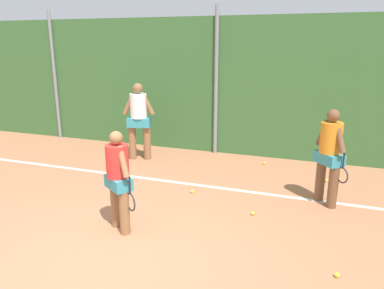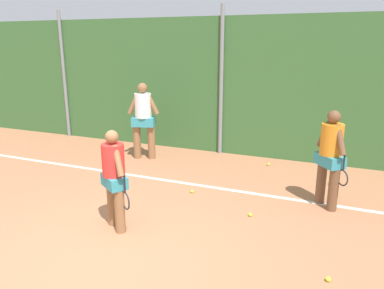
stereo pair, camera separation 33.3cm
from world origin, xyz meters
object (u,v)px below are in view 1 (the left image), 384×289
tennis_ball_4 (192,191)px  tennis_ball_8 (264,163)px  tennis_ball_3 (253,213)px  player_backcourt_far (139,117)px  tennis_ball_0 (327,181)px  player_midcourt (330,152)px  tennis_ball_2 (337,275)px  player_foreground_near (118,176)px

tennis_ball_4 → tennis_ball_8: size_ratio=1.00×
tennis_ball_8 → tennis_ball_3: bearing=-85.0°
player_backcourt_far → tennis_ball_3: 4.09m
tennis_ball_4 → player_backcourt_far: bearing=140.1°
tennis_ball_0 → player_midcourt: bearing=-91.4°
player_backcourt_far → tennis_ball_2: player_backcourt_far is taller
player_midcourt → tennis_ball_8: (-1.40, 1.90, -0.94)m
player_foreground_near → player_midcourt: 3.67m
player_foreground_near → tennis_ball_4: player_foreground_near is taller
tennis_ball_3 → tennis_ball_8: (-0.25, 2.81, 0.00)m
tennis_ball_3 → tennis_ball_8: size_ratio=1.00×
tennis_ball_4 → tennis_ball_8: same height
tennis_ball_2 → tennis_ball_3: bearing=133.7°
tennis_ball_2 → tennis_ball_4: bearing=143.3°
player_foreground_near → tennis_ball_2: 3.29m
tennis_ball_2 → tennis_ball_8: (-1.56, 4.19, 0.00)m
tennis_ball_3 → tennis_ball_2: bearing=-46.3°
player_midcourt → player_backcourt_far: bearing=-146.4°
tennis_ball_2 → tennis_ball_0: bearing=92.3°
tennis_ball_0 → tennis_ball_3: 2.38m
player_backcourt_far → tennis_ball_3: bearing=-50.4°
player_midcourt → player_foreground_near: bearing=-94.9°
tennis_ball_2 → player_backcourt_far: bearing=141.9°
player_midcourt → tennis_ball_3: size_ratio=26.43×
tennis_ball_3 → tennis_ball_8: same height
player_backcourt_far → tennis_ball_2: 5.93m
player_foreground_near → tennis_ball_0: (3.03, 3.26, -0.86)m
player_backcourt_far → tennis_ball_8: size_ratio=28.78×
tennis_ball_2 → tennis_ball_4: size_ratio=1.00×
tennis_ball_2 → player_midcourt: bearing=94.2°
tennis_ball_2 → tennis_ball_8: size_ratio=1.00×
tennis_ball_8 → player_backcourt_far: bearing=-168.9°
tennis_ball_2 → tennis_ball_3: size_ratio=1.00×
tennis_ball_4 → tennis_ball_8: bearing=65.0°
player_midcourt → tennis_ball_4: player_midcourt is taller
player_midcourt → tennis_ball_2: bearing=-35.8°
tennis_ball_2 → tennis_ball_8: 4.47m
player_midcourt → tennis_ball_4: bearing=-121.8°
tennis_ball_0 → tennis_ball_2: size_ratio=1.00×
tennis_ball_3 → tennis_ball_4: same height
tennis_ball_2 → tennis_ball_4: 3.26m
tennis_ball_2 → tennis_ball_4: same height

